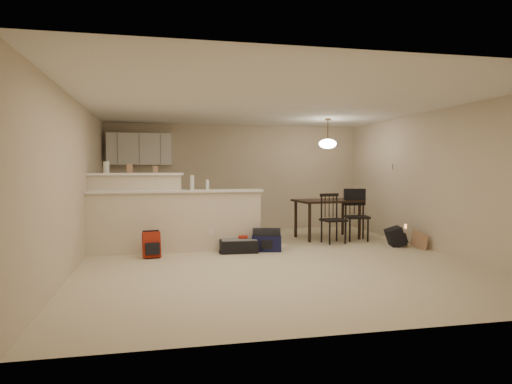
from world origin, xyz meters
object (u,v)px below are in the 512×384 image
object	(u,v)px
dining_chair_near	(333,219)
red_backpack	(151,245)
dining_table	(327,204)
suitcase	(238,246)
dining_chair_far	(357,215)
black_daypack	(395,237)
pendant_lamp	(328,143)
navy_duffel	(267,243)

from	to	relation	value
dining_chair_near	red_backpack	world-z (taller)	dining_chair_near
dining_table	suitcase	world-z (taller)	dining_table
dining_chair_far	suitcase	bearing A→B (deg)	-154.17
suitcase	black_daypack	bearing A→B (deg)	2.26
pendant_lamp	black_daypack	world-z (taller)	pendant_lamp
dining_chair_far	red_backpack	bearing A→B (deg)	-157.48
pendant_lamp	navy_duffel	distance (m)	2.70
pendant_lamp	dining_chair_near	bearing A→B (deg)	-99.52
suitcase	black_daypack	distance (m)	3.02
pendant_lamp	dining_chair_far	distance (m)	1.61
dining_table	suitcase	bearing A→B (deg)	-157.19
suitcase	dining_table	bearing A→B (deg)	31.26
dining_chair_near	suitcase	size ratio (longest dim) A/B	1.51
pendant_lamp	black_daypack	size ratio (longest dim) A/B	1.60
navy_duffel	black_daypack	bearing A→B (deg)	12.46
dining_chair_near	navy_duffel	size ratio (longest dim) A/B	1.88
suitcase	red_backpack	distance (m)	1.50
pendant_lamp	suitcase	size ratio (longest dim) A/B	0.96
dining_table	black_daypack	xyz separation A→B (m)	(0.92, -1.16, -0.54)
dining_table	dining_chair_far	xyz separation A→B (m)	(0.48, -0.42, -0.20)
suitcase	dining_chair_far	bearing A→B (deg)	18.41
dining_table	dining_chair_near	xyz separation A→B (m)	(-0.10, -0.61, -0.23)
red_backpack	dining_chair_near	bearing A→B (deg)	3.54
dining_chair_far	navy_duffel	world-z (taller)	dining_chair_far
dining_chair_near	black_daypack	xyz separation A→B (m)	(1.03, -0.55, -0.31)
pendant_lamp	suitcase	world-z (taller)	pendant_lamp
black_daypack	navy_duffel	bearing A→B (deg)	105.69
black_daypack	pendant_lamp	bearing A→B (deg)	54.26
navy_duffel	dining_table	bearing A→B (deg)	48.66
dining_chair_near	red_backpack	size ratio (longest dim) A/B	2.30
dining_table	red_backpack	world-z (taller)	dining_table
dining_table	dining_chair_near	world-z (taller)	dining_chair_near
suitcase	navy_duffel	world-z (taller)	navy_duffel
pendant_lamp	suitcase	xyz separation A→B (m)	(-2.09, -1.16, -1.88)
pendant_lamp	dining_chair_far	xyz separation A→B (m)	(0.48, -0.42, -1.48)
black_daypack	dining_chair_far	bearing A→B (deg)	46.73
dining_table	red_backpack	size ratio (longest dim) A/B	3.29
dining_table	dining_chair_far	distance (m)	0.66
suitcase	black_daypack	size ratio (longest dim) A/B	1.66
black_daypack	dining_chair_near	bearing A→B (deg)	77.33
dining_chair_far	suitcase	size ratio (longest dim) A/B	1.60
pendant_lamp	suitcase	distance (m)	3.04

